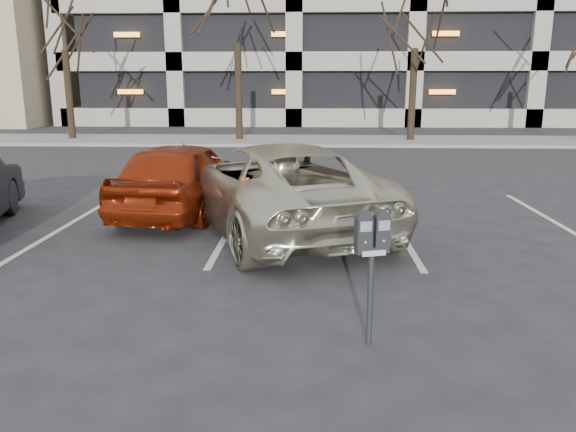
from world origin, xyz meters
name	(u,v)px	position (x,y,z in m)	size (l,w,h in m)	color
ground	(315,265)	(0.00, 0.00, 0.00)	(140.00, 140.00, 0.00)	#28282B
sidewalk	(312,141)	(0.00, 16.00, 0.06)	(80.00, 4.00, 0.12)	gray
stall_lines	(234,222)	(-1.40, 2.30, 0.01)	(16.90, 5.20, 0.00)	silver
parking_meter	(372,245)	(0.49, -2.32, 0.96)	(0.34, 0.20, 1.25)	black
suv_silver	(276,187)	(-0.62, 1.85, 0.72)	(4.20, 5.68, 1.44)	beige
car_red	(182,177)	(-2.44, 2.99, 0.68)	(1.61, 4.00, 1.36)	#9B2A0E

